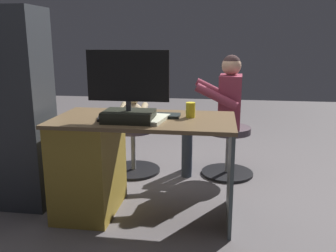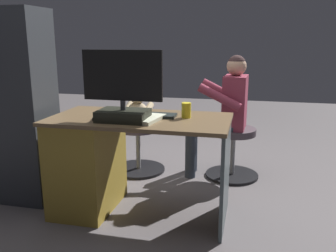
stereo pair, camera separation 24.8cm
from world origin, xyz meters
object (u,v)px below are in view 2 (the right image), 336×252
monitor (123,97)px  tv_remote (97,117)px  office_chair_teddy (138,144)px  computer_mouse (107,111)px  teddy_bear (138,107)px  desk (99,160)px  cup (186,110)px  keyboard (147,115)px  person (224,107)px  visitor_chair (233,148)px

monitor → tv_remote: monitor is taller
office_chair_teddy → computer_mouse: bearing=90.9°
teddy_bear → office_chair_teddy: bearing=90.0°
desk → cup: 0.77m
desk → tv_remote: (-0.05, 0.10, 0.35)m
monitor → tv_remote: 0.26m
desk → computer_mouse: computer_mouse is taller
office_chair_teddy → keyboard: bearing=112.7°
tv_remote → teddy_bear: (0.01, -0.96, -0.10)m
desk → teddy_bear: bearing=-92.3°
computer_mouse → person: (-0.81, -0.82, -0.08)m
cup → tv_remote: bearing=14.9°
tv_remote → teddy_bear: teddy_bear is taller
cup → desk: bearing=5.7°
desk → office_chair_teddy: bearing=-92.3°
monitor → cup: monitor is taller
computer_mouse → keyboard: bearing=175.8°
visitor_chair → person: person is taller
visitor_chair → person: (0.10, 0.01, 0.39)m
office_chair_teddy → person: size_ratio=0.46×
monitor → cup: size_ratio=5.11×
cup → teddy_bear: bearing=-52.3°
computer_mouse → cup: cup is taller
keyboard → cup: bearing=-178.1°
tv_remote → computer_mouse: bearing=-105.1°
desk → tv_remote: size_ratio=8.52×
desk → tv_remote: tv_remote is taller
office_chair_teddy → person: bearing=-176.6°
person → tv_remote: bearing=50.9°
tv_remote → visitor_chair: 1.43m
desk → teddy_bear: (-0.03, -0.86, 0.25)m
teddy_bear → person: 0.82m
keyboard → monitor: bearing=57.4°
visitor_chair → person: 0.40m
desk → tv_remote: 0.37m
computer_mouse → desk: bearing=59.6°
tv_remote → monitor: bearing=157.5°
monitor → teddy_bear: bearing=-77.6°
office_chair_teddy → desk: bearing=87.7°
computer_mouse → teddy_bear: 0.79m
desk → office_chair_teddy: size_ratio=2.46×
computer_mouse → office_chair_teddy: 0.91m
person → keyboard: bearing=59.8°
computer_mouse → person: bearing=-134.6°
keyboard → computer_mouse: bearing=-4.2°
desk → office_chair_teddy: 0.86m
computer_mouse → person: person is taller
computer_mouse → tv_remote: (0.00, 0.18, -0.01)m
cup → visitor_chair: (-0.30, -0.84, -0.51)m
cup → visitor_chair: cup is taller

